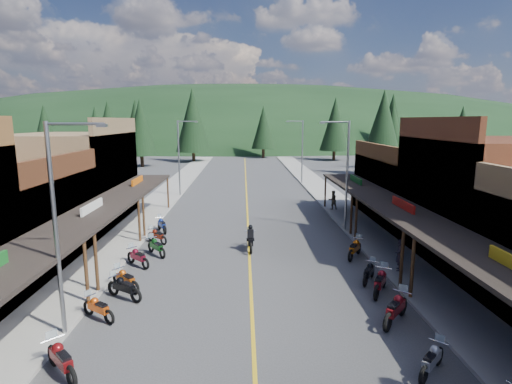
{
  "coord_description": "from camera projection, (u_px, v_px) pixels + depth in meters",
  "views": [
    {
      "loc": [
        -0.33,
        -20.09,
        8.03
      ],
      "look_at": [
        0.56,
        7.75,
        3.0
      ],
      "focal_mm": 28.0,
      "sensor_mm": 36.0,
      "label": 1
    }
  ],
  "objects": [
    {
      "name": "pine_9",
      "position": [
        392.0,
        130.0,
        65.08
      ],
      "size": [
        4.93,
        4.93,
        10.8
      ],
      "color": "black",
      "rests_on": "ground"
    },
    {
      "name": "ridge_hill",
      "position": [
        244.0,
        141.0,
        153.98
      ],
      "size": [
        310.0,
        140.0,
        60.0
      ],
      "primitive_type": "ellipsoid",
      "color": "black",
      "rests_on": "ground"
    },
    {
      "name": "sidewalk_east",
      "position": [
        331.0,
        198.0,
        41.13
      ],
      "size": [
        3.4,
        94.0,
        0.15
      ],
      "primitive_type": "cube",
      "color": "gray",
      "rests_on": "ground"
    },
    {
      "name": "streetlight_1",
      "position": [
        180.0,
        155.0,
        41.82
      ],
      "size": [
        2.16,
        0.18,
        8.0
      ],
      "color": "gray",
      "rests_on": "ground"
    },
    {
      "name": "shop_east_3",
      "position": [
        417.0,
        189.0,
        32.29
      ],
      "size": [
        10.9,
        10.2,
        6.2
      ],
      "color": "#4C2D16",
      "rests_on": "ground"
    },
    {
      "name": "pine_7",
      "position": [
        108.0,
        123.0,
        93.65
      ],
      "size": [
        5.88,
        5.88,
        12.5
      ],
      "color": "black",
      "rests_on": "ground"
    },
    {
      "name": "bike_west_11",
      "position": [
        162.0,
        224.0,
        28.92
      ],
      "size": [
        1.52,
        2.13,
        1.17
      ],
      "primitive_type": null,
      "rotation": [
        0.0,
        0.0,
        0.46
      ],
      "color": "navy",
      "rests_on": "ground"
    },
    {
      "name": "pedestrian_east_b",
      "position": [
        333.0,
        200.0,
        35.65
      ],
      "size": [
        0.91,
        0.65,
        1.7
      ],
      "primitive_type": "imported",
      "rotation": [
        0.0,
        0.0,
        3.36
      ],
      "color": "brown",
      "rests_on": "sidewalk_east"
    },
    {
      "name": "streetlight_2",
      "position": [
        345.0,
        171.0,
        28.49
      ],
      "size": [
        2.16,
        0.18,
        8.0
      ],
      "color": "gray",
      "rests_on": "ground"
    },
    {
      "name": "bike_west_6",
      "position": [
        124.0,
        287.0,
        18.03
      ],
      "size": [
        2.15,
        1.74,
        1.21
      ],
      "primitive_type": null,
      "rotation": [
        0.0,
        0.0,
        0.99
      ],
      "color": "black",
      "rests_on": "ground"
    },
    {
      "name": "bike_west_8",
      "position": [
        138.0,
        256.0,
        22.12
      ],
      "size": [
        1.95,
        1.91,
        1.17
      ],
      "primitive_type": null,
      "rotation": [
        0.0,
        0.0,
        0.81
      ],
      "color": "maroon",
      "rests_on": "ground"
    },
    {
      "name": "centerline",
      "position": [
        247.0,
        200.0,
        40.86
      ],
      "size": [
        0.15,
        90.0,
        0.01
      ],
      "primitive_type": "cube",
      "color": "gold",
      "rests_on": "ground"
    },
    {
      "name": "bike_east_8",
      "position": [
        355.0,
        248.0,
        23.48
      ],
      "size": [
        1.8,
        2.25,
        1.26
      ],
      "primitive_type": null,
      "rotation": [
        0.0,
        0.0,
        -0.57
      ],
      "color": "#BB5A0D",
      "rests_on": "ground"
    },
    {
      "name": "bike_east_4",
      "position": [
        432.0,
        359.0,
        12.68
      ],
      "size": [
        1.79,
        1.81,
        1.09
      ],
      "primitive_type": null,
      "rotation": [
        0.0,
        0.0,
        -0.77
      ],
      "color": "#A2A3A8",
      "rests_on": "ground"
    },
    {
      "name": "shop_west_2",
      "position": [
        0.0,
        221.0,
        21.98
      ],
      "size": [
        10.9,
        9.0,
        6.2
      ],
      "color": "#3F2111",
      "rests_on": "ground"
    },
    {
      "name": "sidewalk_west",
      "position": [
        161.0,
        199.0,
        40.58
      ],
      "size": [
        3.4,
        94.0,
        0.15
      ],
      "primitive_type": "cube",
      "color": "gray",
      "rests_on": "ground"
    },
    {
      "name": "pine_0",
      "position": [
        45.0,
        128.0,
        79.76
      ],
      "size": [
        5.04,
        5.04,
        11.0
      ],
      "color": "black",
      "rests_on": "ground"
    },
    {
      "name": "pine_1",
      "position": [
        136.0,
        124.0,
        88.0
      ],
      "size": [
        5.88,
        5.88,
        12.5
      ],
      "color": "black",
      "rests_on": "ground"
    },
    {
      "name": "streetlight_3",
      "position": [
        301.0,
        149.0,
        50.13
      ],
      "size": [
        2.16,
        0.18,
        8.0
      ],
      "color": "gray",
      "rests_on": "ground"
    },
    {
      "name": "pine_6",
      "position": [
        462.0,
        127.0,
        84.44
      ],
      "size": [
        5.04,
        5.04,
        11.0
      ],
      "color": "black",
      "rests_on": "ground"
    },
    {
      "name": "bike_east_6",
      "position": [
        380.0,
        281.0,
        18.59
      ],
      "size": [
        1.8,
        2.33,
        1.29
      ],
      "primitive_type": null,
      "rotation": [
        0.0,
        0.0,
        -0.53
      ],
      "color": "maroon",
      "rests_on": "ground"
    },
    {
      "name": "streetlight_0",
      "position": [
        59.0,
        221.0,
        14.28
      ],
      "size": [
        2.16,
        0.18,
        8.0
      ],
      "color": "gray",
      "rests_on": "ground"
    },
    {
      "name": "bike_west_10",
      "position": [
        157.0,
        235.0,
        26.31
      ],
      "size": [
        1.85,
        1.73,
        1.09
      ],
      "primitive_type": null,
      "rotation": [
        0.0,
        0.0,
        0.86
      ],
      "color": "maroon",
      "rests_on": "ground"
    },
    {
      "name": "bike_east_7",
      "position": [
        369.0,
        272.0,
        19.97
      ],
      "size": [
        1.56,
        2.0,
        1.11
      ],
      "primitive_type": null,
      "rotation": [
        0.0,
        0.0,
        -0.54
      ],
      "color": "black",
      "rests_on": "ground"
    },
    {
      "name": "pine_11",
      "position": [
        383.0,
        126.0,
        57.92
      ],
      "size": [
        5.82,
        5.82,
        12.4
      ],
      "color": "black",
      "rests_on": "ground"
    },
    {
      "name": "bike_east_5",
      "position": [
        396.0,
        308.0,
        15.88
      ],
      "size": [
        2.12,
        2.3,
        1.34
      ],
      "primitive_type": null,
      "rotation": [
        0.0,
        0.0,
        -0.71
      ],
      "color": "maroon",
      "rests_on": "ground"
    },
    {
      "name": "pine_2",
      "position": [
        193.0,
        120.0,
        76.51
      ],
      "size": [
        6.72,
        6.72,
        14.0
      ],
      "color": "black",
      "rests_on": "ground"
    },
    {
      "name": "pedestrian_east_a",
      "position": [
        399.0,
        255.0,
        21.08
      ],
      "size": [
        0.59,
        0.72,
        1.71
      ],
      "primitive_type": "imported",
      "rotation": [
        0.0,
        0.0,
        -1.89
      ],
      "color": "black",
      "rests_on": "sidewalk_east"
    },
    {
      "name": "pine_4",
      "position": [
        335.0,
        124.0,
        79.49
      ],
      "size": [
        5.88,
        5.88,
        12.5
      ],
      "color": "black",
      "rests_on": "ground"
    },
    {
      "name": "bike_west_4",
      "position": [
        61.0,
        358.0,
        12.57
      ],
      "size": [
        2.05,
        2.11,
        1.26
      ],
      "primitive_type": null,
      "rotation": [
        0.0,
        0.0,
        0.76
      ],
      "color": "maroon",
      "rests_on": "ground"
    },
    {
      "name": "bike_west_5",
      "position": [
        98.0,
        307.0,
        16.17
      ],
      "size": [
        1.94,
        1.65,
        1.1
      ],
      "primitive_type": null,
      "rotation": [
        0.0,
        0.0,
        0.95
      ],
      "color": "#CC490E",
      "rests_on": "ground"
    },
    {
      "name": "pine_10",
      "position": [
        140.0,
        127.0,
        68.6
      ],
      "size": [
        5.38,
        5.38,
        11.6
      ],
      "color": "black",
      "rests_on": "ground"
    },
    {
      "name": "bike_west_7",
      "position": [
        126.0,
        279.0,
        18.99
      ],
      "size": [
        2.0,
        1.87,
        1.18
      ],
      "primitive_type": null,
      "rotation": [
        0.0,
        0.0,
        0.85
      ],
      "color": "#B94D0D",
      "rests_on": "ground"
    },
    {
      "name": "bike_west_9",
      "position": [
        156.0,
        246.0,
        23.91
      ],
      "size": [
        1.84,
        2.07,
        1.19
      ],
      "primitive_type": null,
      "rotation": [
        0.0,
        0.0,
        0.67
      ],
      "color": "#0D4314",
      "rests_on": "ground"
    },
    {
      "name": "pine_3",
      "position": [
        263.0,
        127.0,
        85.08
      ],
      "size": [
        5.04,
        5.04,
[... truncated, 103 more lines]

